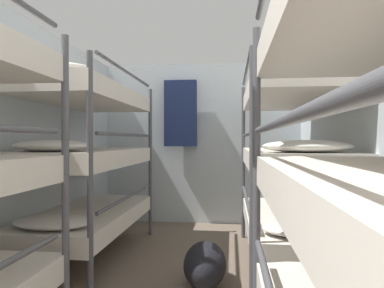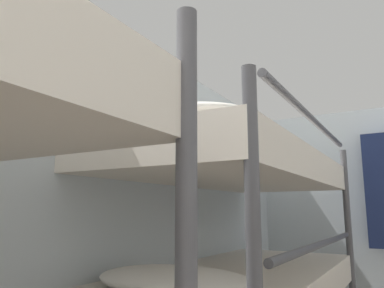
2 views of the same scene
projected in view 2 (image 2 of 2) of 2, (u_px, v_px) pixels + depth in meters
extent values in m
cube|color=silver|center=(13.00, 285.00, 1.28)|extent=(0.06, 5.30, 2.23)
cylinder|color=#4C4C51|center=(352.00, 283.00, 2.49)|extent=(0.04, 0.04, 1.79)
cube|color=silver|center=(245.00, 284.00, 1.93)|extent=(0.79, 1.84, 0.16)
ellipsoid|color=silver|center=(174.00, 280.00, 1.37)|extent=(0.63, 0.40, 0.09)
cylinder|color=#4C4C51|center=(322.00, 244.00, 1.78)|extent=(0.03, 1.57, 0.03)
cube|color=silver|center=(242.00, 169.00, 2.04)|extent=(0.79, 1.84, 0.16)
ellipsoid|color=silver|center=(175.00, 122.00, 1.48)|extent=(0.63, 0.40, 0.09)
cylinder|color=#4C4C51|center=(315.00, 122.00, 1.88)|extent=(0.03, 1.57, 0.03)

